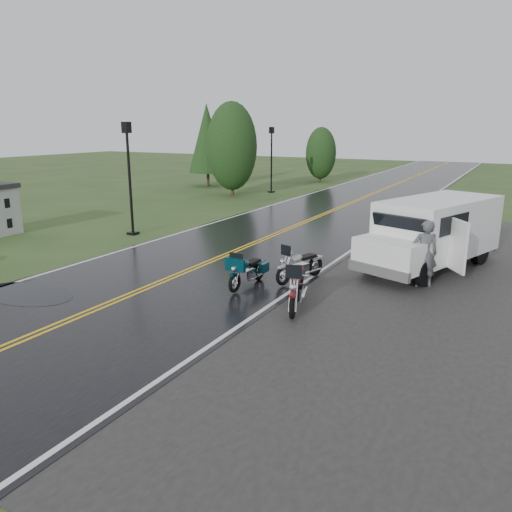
{
  "coord_description": "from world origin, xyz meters",
  "views": [
    {
      "loc": [
        9.36,
        -10.04,
        4.59
      ],
      "look_at": [
        2.8,
        2.0,
        1.0
      ],
      "focal_mm": 35.0,
      "sensor_mm": 36.0,
      "label": 1
    }
  ],
  "objects_px": {
    "motorcycle_teal": "(235,275)",
    "van_white": "(373,238)",
    "motorcycle_red": "(293,295)",
    "person_at_van": "(425,254)",
    "motorcycle_silver": "(283,268)",
    "lamp_post_far_left": "(271,160)",
    "lamp_post_near_left": "(130,179)"
  },
  "relations": [
    {
      "from": "motorcycle_teal",
      "to": "van_white",
      "type": "relative_size",
      "value": 0.32
    },
    {
      "from": "motorcycle_teal",
      "to": "van_white",
      "type": "bearing_deg",
      "value": 54.63
    },
    {
      "from": "motorcycle_red",
      "to": "motorcycle_teal",
      "type": "relative_size",
      "value": 1.15
    },
    {
      "from": "motorcycle_teal",
      "to": "person_at_van",
      "type": "bearing_deg",
      "value": 36.09
    },
    {
      "from": "motorcycle_silver",
      "to": "person_at_van",
      "type": "bearing_deg",
      "value": 46.0
    },
    {
      "from": "motorcycle_teal",
      "to": "motorcycle_silver",
      "type": "xyz_separation_m",
      "value": [
        0.91,
        1.24,
        0.03
      ]
    },
    {
      "from": "lamp_post_far_left",
      "to": "lamp_post_near_left",
      "type": "bearing_deg",
      "value": -85.97
    },
    {
      "from": "person_at_van",
      "to": "lamp_post_near_left",
      "type": "distance_m",
      "value": 12.67
    },
    {
      "from": "motorcycle_red",
      "to": "motorcycle_silver",
      "type": "height_order",
      "value": "motorcycle_red"
    },
    {
      "from": "person_at_van",
      "to": "lamp_post_near_left",
      "type": "bearing_deg",
      "value": -31.1
    },
    {
      "from": "lamp_post_near_left",
      "to": "lamp_post_far_left",
      "type": "height_order",
      "value": "lamp_post_near_left"
    },
    {
      "from": "van_white",
      "to": "lamp_post_far_left",
      "type": "xyz_separation_m",
      "value": [
        -11.88,
        16.36,
        1.11
      ]
    },
    {
      "from": "lamp_post_near_left",
      "to": "lamp_post_far_left",
      "type": "xyz_separation_m",
      "value": [
        -1.09,
        15.46,
        -0.12
      ]
    },
    {
      "from": "motorcycle_red",
      "to": "lamp_post_near_left",
      "type": "xyz_separation_m",
      "value": [
        -10.24,
        5.75,
        1.75
      ]
    },
    {
      "from": "motorcycle_teal",
      "to": "person_at_van",
      "type": "distance_m",
      "value": 5.53
    },
    {
      "from": "motorcycle_teal",
      "to": "person_at_van",
      "type": "relative_size",
      "value": 0.97
    },
    {
      "from": "motorcycle_red",
      "to": "motorcycle_teal",
      "type": "distance_m",
      "value": 2.45
    },
    {
      "from": "van_white",
      "to": "lamp_post_near_left",
      "type": "bearing_deg",
      "value": -165.14
    },
    {
      "from": "person_at_van",
      "to": "lamp_post_far_left",
      "type": "relative_size",
      "value": 0.43
    },
    {
      "from": "van_white",
      "to": "person_at_van",
      "type": "distance_m",
      "value": 1.83
    },
    {
      "from": "motorcycle_teal",
      "to": "van_white",
      "type": "xyz_separation_m",
      "value": [
        2.79,
        3.84,
        0.6
      ]
    },
    {
      "from": "motorcycle_teal",
      "to": "lamp_post_far_left",
      "type": "height_order",
      "value": "lamp_post_far_left"
    },
    {
      "from": "motorcycle_silver",
      "to": "lamp_post_far_left",
      "type": "bearing_deg",
      "value": 135.02
    },
    {
      "from": "motorcycle_red",
      "to": "van_white",
      "type": "height_order",
      "value": "van_white"
    },
    {
      "from": "motorcycle_teal",
      "to": "lamp_post_far_left",
      "type": "distance_m",
      "value": 22.22
    },
    {
      "from": "motorcycle_silver",
      "to": "lamp_post_near_left",
      "type": "distance_m",
      "value": 9.76
    },
    {
      "from": "lamp_post_near_left",
      "to": "lamp_post_far_left",
      "type": "relative_size",
      "value": 1.05
    },
    {
      "from": "motorcycle_teal",
      "to": "lamp_post_near_left",
      "type": "relative_size",
      "value": 0.4
    },
    {
      "from": "lamp_post_near_left",
      "to": "lamp_post_far_left",
      "type": "distance_m",
      "value": 15.5
    },
    {
      "from": "motorcycle_red",
      "to": "lamp_post_far_left",
      "type": "bearing_deg",
      "value": 100.57
    },
    {
      "from": "person_at_van",
      "to": "lamp_post_near_left",
      "type": "relative_size",
      "value": 0.41
    },
    {
      "from": "motorcycle_silver",
      "to": "lamp_post_near_left",
      "type": "xyz_separation_m",
      "value": [
        -8.92,
        3.51,
        1.81
      ]
    }
  ]
}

